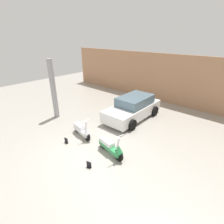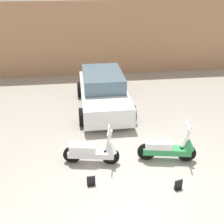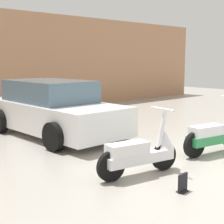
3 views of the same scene
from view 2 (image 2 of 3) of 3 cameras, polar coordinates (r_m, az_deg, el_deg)
name	(u,v)px [view 2 (image 2 of 3)]	position (r m, az deg, el deg)	size (l,w,h in m)	color
ground_plane	(150,178)	(7.15, 7.80, -13.16)	(28.00, 28.00, 0.00)	#9E998E
wall_back	(111,39)	(13.67, -0.26, 14.68)	(19.60, 0.12, 3.42)	tan
scooter_front_left	(94,151)	(7.38, -3.77, -7.95)	(1.47, 0.60, 1.04)	black
scooter_front_right	(170,148)	(7.61, 11.62, -7.18)	(1.54, 0.62, 1.08)	black
car_rear_left	(103,91)	(10.27, -1.80, 4.20)	(1.88, 3.86, 1.31)	white
placard_near_left_scooter	(91,181)	(6.84, -4.27, -13.86)	(0.20, 0.13, 0.26)	black
placard_near_right_scooter	(178,185)	(6.90, 13.33, -14.27)	(0.20, 0.15, 0.26)	black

